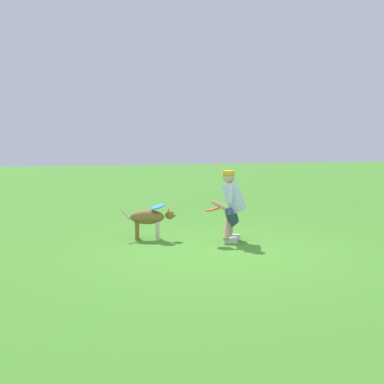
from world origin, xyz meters
TOP-DOWN VIEW (x-y plane):
  - ground_plane at (0.00, 0.00)m, footprint 60.00×60.00m
  - person at (-0.47, -0.64)m, footprint 0.71×0.62m
  - dog at (0.92, -1.26)m, footprint 1.04×0.40m
  - frisbee_flying at (0.79, -1.19)m, footprint 0.35×0.36m
  - frisbee_held at (-0.08, -0.61)m, footprint 0.28×0.28m

SIDE VIEW (x-z plane):
  - ground_plane at x=0.00m, z-range 0.00..0.00m
  - dog at x=0.92m, z-range 0.10..0.69m
  - frisbee_held at x=-0.08m, z-range 0.56..0.66m
  - frisbee_flying at x=0.79m, z-range 0.55..0.68m
  - person at x=-0.47m, z-range 0.05..1.34m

